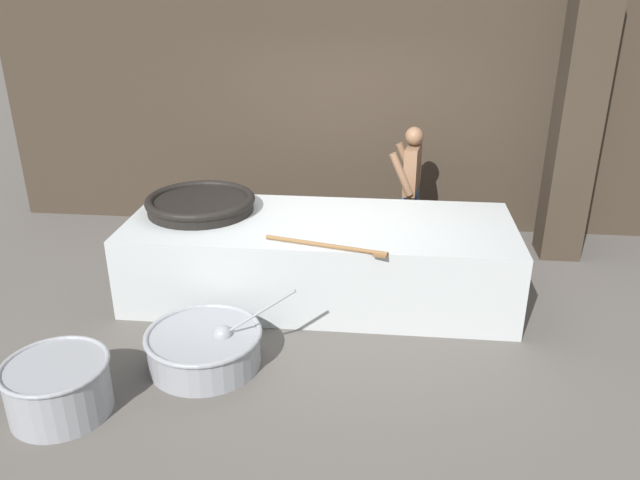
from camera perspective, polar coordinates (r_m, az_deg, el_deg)
ground_plane at (r=6.60m, az=0.00°, el=-4.93°), size 60.00×60.00×0.00m
back_wall at (r=8.03m, az=1.59°, el=13.25°), size 8.63×0.24×3.45m
support_pillar at (r=7.55m, az=22.56°, el=10.87°), size 0.45×0.45×3.45m
hearth_platform at (r=6.42m, az=0.00°, el=-1.69°), size 3.88×1.47×0.83m
giant_wok_near at (r=6.62m, az=-10.86°, el=3.34°), size 1.14×1.14×0.17m
stirring_paddle at (r=5.64m, az=1.03°, el=-0.58°), size 1.14×0.35×0.04m
cook at (r=7.42m, az=8.28°, el=4.96°), size 0.40×0.59×1.51m
prep_bowl_vegetables at (r=5.50m, az=-10.51°, el=-9.51°), size 1.30×1.00×0.75m
prep_bowl_meat at (r=5.25m, az=-22.82°, el=-12.13°), size 0.81×0.81×0.44m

